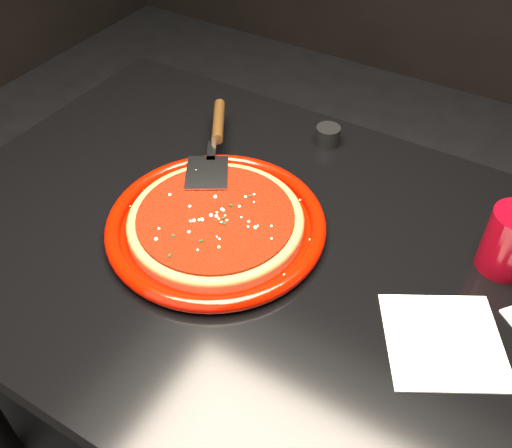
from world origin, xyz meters
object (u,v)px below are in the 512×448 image
(plate, at_px, (216,225))
(ramekin, at_px, (328,135))
(table, at_px, (268,371))
(cup, at_px, (510,241))
(pizza_server, at_px, (214,143))

(plate, bearing_deg, ramekin, 81.17)
(plate, xyz_separation_m, ramekin, (0.05, 0.32, 0.00))
(plate, bearing_deg, table, 7.49)
(table, bearing_deg, ramekin, 98.98)
(plate, distance_m, cup, 0.46)
(cup, bearing_deg, ramekin, 157.56)
(plate, xyz_separation_m, pizza_server, (-0.11, 0.15, 0.03))
(pizza_server, relative_size, cup, 2.88)
(plate, height_order, ramekin, ramekin)
(table, height_order, pizza_server, pizza_server)
(table, height_order, cup, cup)
(pizza_server, distance_m, ramekin, 0.23)
(ramekin, bearing_deg, cup, -22.44)
(pizza_server, bearing_deg, plate, -86.99)
(cup, bearing_deg, plate, -158.85)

